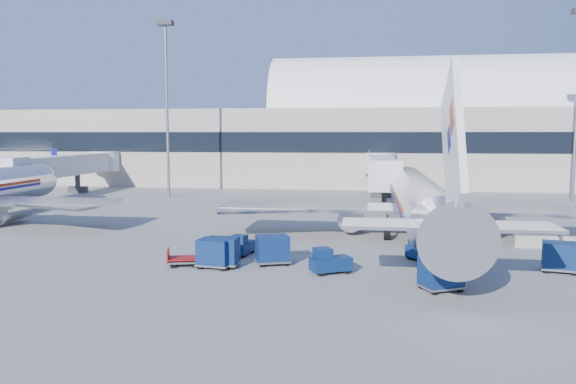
# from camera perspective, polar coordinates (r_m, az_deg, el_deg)

# --- Properties ---
(ground) EXTENTS (260.00, 260.00, 0.00)m
(ground) POSITION_cam_1_polar(r_m,az_deg,el_deg) (41.60, -0.09, -5.52)
(ground) COLOR gray
(ground) RESTS_ON ground
(terminal) EXTENTS (170.00, 28.15, 21.00)m
(terminal) POSITION_cam_1_polar(r_m,az_deg,el_deg) (98.25, -3.34, 5.52)
(terminal) COLOR #B2AA9E
(terminal) RESTS_ON ground
(airliner_main) EXTENTS (32.00, 37.26, 12.07)m
(airliner_main) POSITION_cam_1_polar(r_m,az_deg,el_deg) (45.37, 13.34, -0.98)
(airliner_main) COLOR silver
(airliner_main) RESTS_ON ground
(jetbridge_near) EXTENTS (4.40, 27.50, 6.25)m
(jetbridge_near) POSITION_cam_1_polar(r_m,az_deg,el_deg) (71.31, 9.51, 2.39)
(jetbridge_near) COLOR silver
(jetbridge_near) RESTS_ON ground
(jetbridge_mid) EXTENTS (4.40, 27.50, 6.25)m
(jetbridge_mid) POSITION_cam_1_polar(r_m,az_deg,el_deg) (81.84, -21.38, 2.51)
(jetbridge_mid) COLOR silver
(jetbridge_mid) RESTS_ON ground
(mast_west) EXTENTS (2.00, 1.20, 22.60)m
(mast_west) POSITION_cam_1_polar(r_m,az_deg,el_deg) (75.21, -12.24, 10.80)
(mast_west) COLOR slate
(mast_west) RESTS_ON ground
(barrier_near) EXTENTS (3.00, 0.55, 0.90)m
(barrier_near) POSITION_cam_1_polar(r_m,az_deg,el_deg) (44.77, 23.84, -4.63)
(barrier_near) COLOR #9E9E96
(barrier_near) RESTS_ON ground
(tug_lead) EXTENTS (2.67, 2.16, 1.56)m
(tug_lead) POSITION_cam_1_polar(r_m,az_deg,el_deg) (33.66, 4.20, -7.06)
(tug_lead) COLOR #0A204D
(tug_lead) RESTS_ON ground
(tug_right) EXTENTS (2.30, 2.51, 1.49)m
(tug_right) POSITION_cam_1_polar(r_m,az_deg,el_deg) (37.82, 13.49, -5.80)
(tug_right) COLOR #0A204D
(tug_right) RESTS_ON ground
(tug_left) EXTENTS (1.50, 2.39, 1.45)m
(tug_left) POSITION_cam_1_polar(r_m,az_deg,el_deg) (38.58, -4.77, -5.45)
(tug_left) COLOR #0A204D
(tug_left) RESTS_ON ground
(cart_train_a) EXTENTS (2.53, 2.23, 1.85)m
(cart_train_a) POSITION_cam_1_polar(r_m,az_deg,el_deg) (35.73, -1.59, -5.82)
(cart_train_a) COLOR #0A204D
(cart_train_a) RESTS_ON ground
(cart_train_b) EXTENTS (2.11, 1.62, 1.83)m
(cart_train_b) POSITION_cam_1_polar(r_m,az_deg,el_deg) (35.33, -6.71, -6.01)
(cart_train_b) COLOR #0A204D
(cart_train_b) RESTS_ON ground
(cart_train_c) EXTENTS (2.29, 1.89, 1.82)m
(cart_train_c) POSITION_cam_1_polar(r_m,az_deg,el_deg) (35.10, -7.41, -6.11)
(cart_train_c) COLOR #0A204D
(cart_train_c) RESTS_ON ground
(cart_solo_near) EXTENTS (2.57, 2.35, 1.83)m
(cart_solo_near) POSITION_cam_1_polar(r_m,az_deg,el_deg) (31.01, 15.28, -7.88)
(cart_solo_near) COLOR #0A204D
(cart_solo_near) RESTS_ON ground
(cart_solo_far) EXTENTS (2.36, 2.01, 1.81)m
(cart_solo_far) POSITION_cam_1_polar(r_m,az_deg,el_deg) (37.50, 25.91, -5.90)
(cart_solo_far) COLOR #0A204D
(cart_solo_far) RESTS_ON ground
(cart_open_red) EXTENTS (2.33, 1.92, 0.54)m
(cart_open_red) POSITION_cam_1_polar(r_m,az_deg,el_deg) (36.05, -10.50, -6.79)
(cart_open_red) COLOR slate
(cart_open_red) RESTS_ON ground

